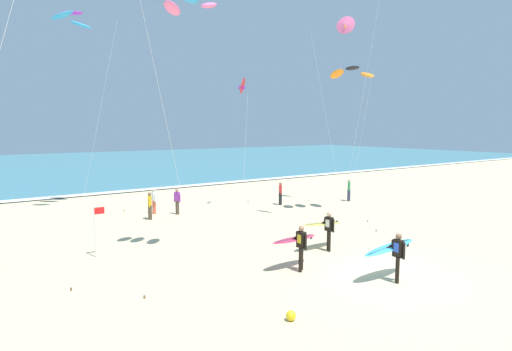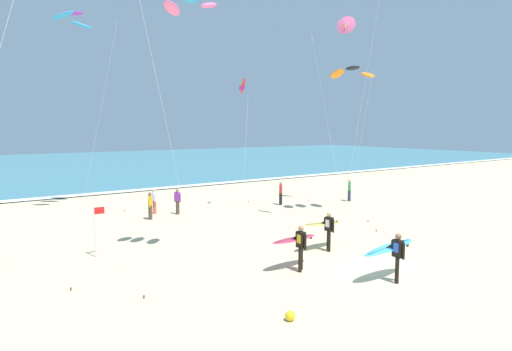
{
  "view_description": "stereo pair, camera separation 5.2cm",
  "coord_description": "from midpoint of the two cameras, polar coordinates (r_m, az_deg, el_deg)",
  "views": [
    {
      "loc": [
        -11.71,
        -9.06,
        5.23
      ],
      "look_at": [
        -0.89,
        6.86,
        2.99
      ],
      "focal_mm": 28.57,
      "sensor_mm": 36.0,
      "label": 1
    },
    {
      "loc": [
        -11.67,
        -9.09,
        5.23
      ],
      "look_at": [
        -0.89,
        6.86,
        2.99
      ],
      "focal_mm": 28.57,
      "sensor_mm": 36.0,
      "label": 2
    }
  ],
  "objects": [
    {
      "name": "bystander_purple_top",
      "position": [
        25.3,
        -11.03,
        -3.56
      ],
      "size": [
        0.31,
        0.45,
        1.59
      ],
      "color": "#4C3D2D",
      "rests_on": "ground"
    },
    {
      "name": "kite_arc_charcoal_far",
      "position": [
        25.65,
        13.27,
        13.86
      ],
      "size": [
        2.92,
        3.38,
        8.9
      ],
      "color": "orange",
      "rests_on": "ground"
    },
    {
      "name": "bystander_green_top",
      "position": [
        30.1,
        12.83,
        -1.99
      ],
      "size": [
        0.39,
        0.36,
        1.59
      ],
      "color": "#2D334C",
      "rests_on": "ground"
    },
    {
      "name": "lifeguard_flag",
      "position": [
        17.9,
        -21.59,
        -6.64
      ],
      "size": [
        0.45,
        0.05,
        2.1
      ],
      "color": "silver",
      "rests_on": "ground"
    },
    {
      "name": "surfer_lead",
      "position": [
        14.97,
        18.61,
        -9.94
      ],
      "size": [
        2.41,
        0.93,
        1.71
      ],
      "color": "black",
      "rests_on": "ground"
    },
    {
      "name": "shoreline_foam",
      "position": [
        35.86,
        -14.82,
        -1.85
      ],
      "size": [
        160.0,
        1.18,
        0.01
      ],
      "primitive_type": "cube",
      "color": "white",
      "rests_on": "ocean_water"
    },
    {
      "name": "kite_delta_scarlet_distant",
      "position": [
        26.44,
        -2.06,
        12.38
      ],
      "size": [
        2.06,
        2.19,
        8.45
      ],
      "color": "red",
      "rests_on": "ground"
    },
    {
      "name": "bystander_red_top",
      "position": [
        27.95,
        3.38,
        -2.48
      ],
      "size": [
        0.32,
        0.44,
        1.59
      ],
      "color": "black",
      "rests_on": "ground"
    },
    {
      "name": "surfer_trailing",
      "position": [
        15.32,
        5.81,
        -9.27
      ],
      "size": [
        2.1,
        0.96,
        1.71
      ],
      "color": "black",
      "rests_on": "ground"
    },
    {
      "name": "kite_arc_cobalt_outer",
      "position": [
        16.77,
        -9.3,
        22.51
      ],
      "size": [
        4.05,
        3.77,
        10.16
      ],
      "color": "pink",
      "rests_on": "ground"
    },
    {
      "name": "bystander_yellow_top",
      "position": [
        24.21,
        -14.7,
        -4.11
      ],
      "size": [
        0.31,
        0.45,
        1.59
      ],
      "color": "#4C3D2D",
      "rests_on": "ground"
    },
    {
      "name": "ground_plane",
      "position": [
        15.69,
        17.38,
        -13.15
      ],
      "size": [
        160.0,
        160.0,
        0.0
      ],
      "primitive_type": "plane",
      "color": "beige"
    },
    {
      "name": "bystander_white_top",
      "position": [
        25.8,
        -14.15,
        -3.44
      ],
      "size": [
        0.22,
        0.5,
        1.59
      ],
      "color": "#D8593F",
      "rests_on": "ground"
    },
    {
      "name": "surfer_third",
      "position": [
        17.87,
        9.65,
        -7.01
      ],
      "size": [
        2.36,
        1.03,
        1.71
      ],
      "color": "black",
      "rests_on": "ground"
    },
    {
      "name": "kite_arc_violet_close",
      "position": [
        28.59,
        -24.42,
        19.41
      ],
      "size": [
        3.63,
        3.24,
        12.24
      ],
      "color": "#2D99DB",
      "rests_on": "ground"
    },
    {
      "name": "ocean_water",
      "position": [
        64.49,
        -23.65,
        1.45
      ],
      "size": [
        160.0,
        60.0,
        0.08
      ],
      "primitive_type": "cube",
      "color": "teal",
      "rests_on": "ground"
    },
    {
      "name": "beach_ball",
      "position": [
        11.79,
        4.78,
        -18.97
      ],
      "size": [
        0.28,
        0.28,
        0.28
      ],
      "primitive_type": "sphere",
      "color": "yellow",
      "rests_on": "ground"
    },
    {
      "name": "kite_delta_rose_near",
      "position": [
        29.42,
        12.34,
        19.82
      ],
      "size": [
        1.72,
        2.76,
        12.7
      ],
      "color": "pink",
      "rests_on": "ground"
    }
  ]
}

